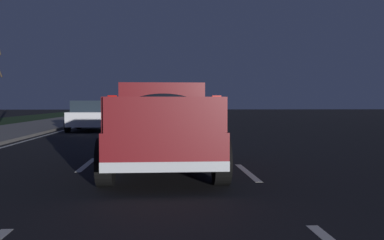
# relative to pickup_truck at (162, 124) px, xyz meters

# --- Properties ---
(ground) EXTENTS (144.00, 144.00, 0.00)m
(ground) POSITION_rel_pickup_truck_xyz_m (17.61, -0.00, -0.98)
(ground) COLOR black
(sidewalk_shoulder) EXTENTS (108.00, 4.00, 0.12)m
(sidewalk_shoulder) POSITION_rel_pickup_truck_xyz_m (17.61, 7.45, -0.92)
(sidewalk_shoulder) COLOR gray
(sidewalk_shoulder) RESTS_ON ground
(lane_markings) EXTENTS (108.00, 7.04, 0.01)m
(lane_markings) POSITION_rel_pickup_truck_xyz_m (20.38, 3.09, -0.98)
(lane_markings) COLOR silver
(lane_markings) RESTS_ON ground
(pickup_truck) EXTENTS (5.46, 2.34, 1.87)m
(pickup_truck) POSITION_rel_pickup_truck_xyz_m (0.00, 0.00, 0.00)
(pickup_truck) COLOR maroon
(pickup_truck) RESTS_ON ground
(sedan_white) EXTENTS (4.41, 2.03, 1.54)m
(sedan_white) POSITION_rel_pickup_truck_xyz_m (14.31, 3.69, -0.20)
(sedan_white) COLOR silver
(sedan_white) RESTS_ON ground
(sedan_silver) EXTENTS (4.44, 2.08, 1.54)m
(sedan_silver) POSITION_rel_pickup_truck_xyz_m (16.01, -0.12, -0.20)
(sedan_silver) COLOR #B2B5BA
(sedan_silver) RESTS_ON ground
(sedan_tan) EXTENTS (4.44, 2.08, 1.54)m
(sedan_tan) POSITION_rel_pickup_truck_xyz_m (30.17, 3.75, -0.20)
(sedan_tan) COLOR #9E845B
(sedan_tan) RESTS_ON ground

